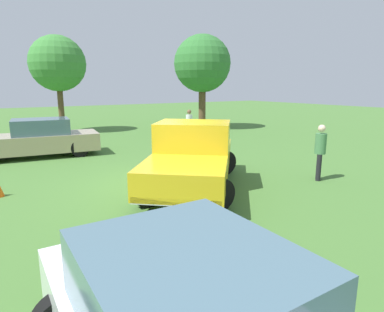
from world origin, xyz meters
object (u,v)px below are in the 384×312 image
person_bystander (189,124)px  tree_back_right (202,64)px  sedan_near (37,139)px  tree_far_center (58,64)px  pickup_truck (193,154)px  person_visitor (320,149)px

person_bystander → tree_back_right: tree_back_right is taller
person_bystander → sedan_near: bearing=-167.8°
sedan_near → tree_far_center: bearing=-101.3°
sedan_near → tree_back_right: 11.74m
pickup_truck → sedan_near: (-3.03, 6.66, -0.22)m
person_bystander → tree_far_center: size_ratio=0.29×
person_bystander → person_visitor: person_visitor is taller
pickup_truck → tree_back_right: 13.33m
sedan_near → person_visitor: (6.57, -8.13, 0.23)m
pickup_truck → person_bystander: pickup_truck is taller
sedan_near → person_visitor: size_ratio=2.94×
sedan_near → tree_back_right: size_ratio=0.82×
sedan_near → tree_far_center: size_ratio=0.86×
pickup_truck → tree_back_right: tree_back_right is taller
pickup_truck → person_bystander: bearing=-170.9°
tree_far_center → person_bystander: bearing=-58.7°
pickup_truck → tree_far_center: tree_far_center is taller
pickup_truck → person_bystander: 7.38m
pickup_truck → person_visitor: bearing=107.9°
pickup_truck → sedan_near: pickup_truck is taller
sedan_near → person_bystander: person_bystander is taller
pickup_truck → person_bystander: size_ratio=3.10×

